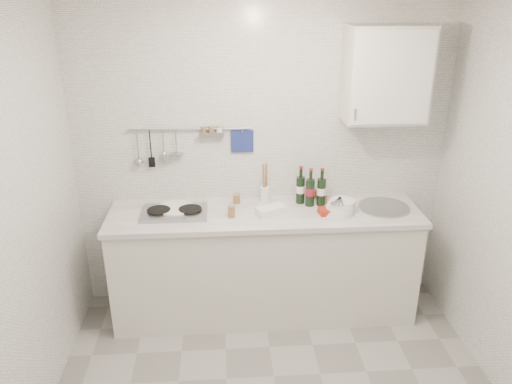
% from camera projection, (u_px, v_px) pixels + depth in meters
% --- Properties ---
extents(back_wall, '(3.00, 0.02, 2.50)m').
position_uv_depth(back_wall, '(262.00, 159.00, 4.05)').
color(back_wall, silver).
rests_on(back_wall, floor).
extents(wall_left, '(0.02, 2.80, 2.50)m').
position_uv_depth(wall_left, '(4.00, 249.00, 2.66)').
color(wall_left, silver).
rests_on(wall_left, floor).
extents(counter, '(2.44, 0.64, 0.96)m').
position_uv_depth(counter, '(265.00, 265.00, 4.09)').
color(counter, beige).
rests_on(counter, floor).
extents(wall_rail, '(0.98, 0.09, 0.34)m').
position_uv_depth(wall_rail, '(187.00, 141.00, 3.91)').
color(wall_rail, '#93969B').
rests_on(wall_rail, back_wall).
extents(wall_cabinet, '(0.60, 0.38, 0.70)m').
position_uv_depth(wall_cabinet, '(386.00, 74.00, 3.68)').
color(wall_cabinet, beige).
rests_on(wall_cabinet, back_wall).
extents(plate_stack_hob, '(0.31, 0.30, 0.04)m').
position_uv_depth(plate_stack_hob, '(174.00, 210.00, 3.88)').
color(plate_stack_hob, '#4E63B2').
rests_on(plate_stack_hob, counter).
extents(plate_stack_sink, '(0.26, 0.24, 0.11)m').
position_uv_depth(plate_stack_sink, '(340.00, 207.00, 3.86)').
color(plate_stack_sink, white).
rests_on(plate_stack_sink, counter).
extents(wine_bottles, '(0.23, 0.13, 0.31)m').
position_uv_depth(wine_bottles, '(311.00, 186.00, 3.97)').
color(wine_bottles, black).
rests_on(wine_bottles, counter).
extents(butter_dish, '(0.25, 0.19, 0.07)m').
position_uv_depth(butter_dish, '(271.00, 211.00, 3.83)').
color(butter_dish, white).
rests_on(butter_dish, counter).
extents(strawberry_punnet, '(0.12, 0.12, 0.04)m').
position_uv_depth(strawberry_punnet, '(326.00, 211.00, 3.85)').
color(strawberry_punnet, '#B73014').
rests_on(strawberry_punnet, counter).
extents(utensil_crock, '(0.08, 0.08, 0.33)m').
position_uv_depth(utensil_crock, '(265.00, 192.00, 4.06)').
color(utensil_crock, white).
rests_on(utensil_crock, counter).
extents(jar_a, '(0.06, 0.06, 0.08)m').
position_uv_depth(jar_a, '(237.00, 198.00, 4.04)').
color(jar_a, brown).
rests_on(jar_a, counter).
extents(jar_b, '(0.06, 0.06, 0.08)m').
position_uv_depth(jar_b, '(315.00, 193.00, 4.14)').
color(jar_b, brown).
rests_on(jar_b, counter).
extents(jar_c, '(0.06, 0.06, 0.09)m').
position_uv_depth(jar_c, '(324.00, 199.00, 4.02)').
color(jar_c, brown).
rests_on(jar_c, counter).
extents(jar_d, '(0.06, 0.06, 0.10)m').
position_uv_depth(jar_d, '(231.00, 211.00, 3.79)').
color(jar_d, brown).
rests_on(jar_d, counter).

